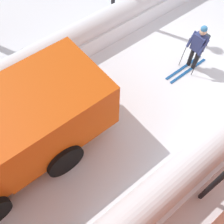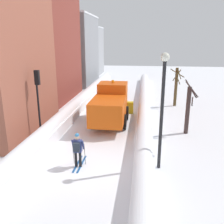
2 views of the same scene
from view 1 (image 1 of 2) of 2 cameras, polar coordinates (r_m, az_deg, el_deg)
The scene contains 1 object.
skier at distance 9.51m, azimuth 18.23°, elevation 13.56°, with size 0.62×1.80×1.81m.
Camera 1 is at (-3.61, 6.51, 7.22)m, focal length 42.00 mm.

